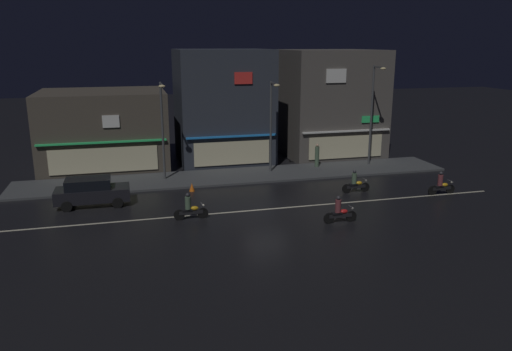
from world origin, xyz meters
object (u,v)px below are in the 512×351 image
object	(u,v)px
motorcycle_following	(441,185)
motorcycle_trailing_far	(190,208)
streetlamp_west	(162,123)
motorcycle_opposite_lane	(340,212)
motorcycle_lead	(355,183)
streetlamp_east	(373,108)
streetlamp_mid	(272,119)
parked_car_near_kerb	(91,191)
pedestrian_on_sidewalk	(317,156)
traffic_cone	(192,187)

from	to	relation	value
motorcycle_following	motorcycle_trailing_far	xyz separation A→B (m)	(-16.18, -0.66, 0.00)
streetlamp_west	motorcycle_opposite_lane	world-z (taller)	streetlamp_west
motorcycle_lead	motorcycle_trailing_far	distance (m)	11.31
streetlamp_east	streetlamp_mid	bearing A→B (deg)	-178.07
streetlamp_mid	motorcycle_trailing_far	size ratio (longest dim) A/B	3.49
parked_car_near_kerb	motorcycle_lead	bearing A→B (deg)	174.70
streetlamp_mid	motorcycle_lead	size ratio (longest dim) A/B	3.49
motorcycle_lead	motorcycle_following	size ratio (longest dim) A/B	1.00
motorcycle_lead	motorcycle_trailing_far	xyz separation A→B (m)	(-11.04, -2.43, 0.00)
motorcycle_following	pedestrian_on_sidewalk	bearing A→B (deg)	116.90
streetlamp_mid	motorcycle_following	distance (m)	12.45
streetlamp_west	motorcycle_following	bearing A→B (deg)	-24.14
motorcycle_lead	pedestrian_on_sidewalk	bearing A→B (deg)	82.82
traffic_cone	motorcycle_trailing_far	bearing A→B (deg)	-98.43
motorcycle_trailing_far	motorcycle_lead	bearing A→B (deg)	-163.62
motorcycle_opposite_lane	motorcycle_trailing_far	xyz separation A→B (m)	(-7.74, 2.56, 0.00)
traffic_cone	streetlamp_east	bearing A→B (deg)	13.06
motorcycle_trailing_far	pedestrian_on_sidewalk	bearing A→B (deg)	-136.21
streetlamp_mid	pedestrian_on_sidewalk	size ratio (longest dim) A/B	3.70
parked_car_near_kerb	pedestrian_on_sidewalk	bearing A→B (deg)	-162.31
parked_car_near_kerb	motorcycle_following	xyz separation A→B (m)	(21.54, -3.29, -0.24)
streetlamp_mid	motorcycle_opposite_lane	distance (m)	11.57
motorcycle_lead	streetlamp_mid	bearing A→B (deg)	115.45
pedestrian_on_sidewalk	motorcycle_trailing_far	bearing A→B (deg)	-110.16
parked_car_near_kerb	motorcycle_lead	world-z (taller)	parked_car_near_kerb
streetlamp_west	streetlamp_east	world-z (taller)	streetlamp_east
motorcycle_opposite_lane	traffic_cone	bearing A→B (deg)	-48.19
parked_car_near_kerb	motorcycle_following	distance (m)	21.79
streetlamp_mid	motorcycle_opposite_lane	world-z (taller)	streetlamp_mid
pedestrian_on_sidewalk	motorcycle_trailing_far	xyz separation A→B (m)	(-11.00, -9.17, -0.34)
parked_car_near_kerb	motorcycle_lead	xyz separation A→B (m)	(16.41, -1.52, -0.24)
motorcycle_opposite_lane	streetlamp_east	bearing A→B (deg)	-123.15
motorcycle_following	motorcycle_opposite_lane	world-z (taller)	same
motorcycle_following	traffic_cone	xyz separation A→B (m)	(-15.38, 4.72, -0.36)
pedestrian_on_sidewalk	motorcycle_following	xyz separation A→B (m)	(5.18, -8.51, -0.34)
traffic_cone	parked_car_near_kerb	bearing A→B (deg)	-166.95
parked_car_near_kerb	motorcycle_trailing_far	size ratio (longest dim) A/B	2.26
pedestrian_on_sidewalk	parked_car_near_kerb	bearing A→B (deg)	-132.28
streetlamp_west	motorcycle_lead	bearing A→B (deg)	-26.25
pedestrian_on_sidewalk	traffic_cone	bearing A→B (deg)	-129.59
traffic_cone	motorcycle_lead	bearing A→B (deg)	-16.06
motorcycle_opposite_lane	traffic_cone	xyz separation A→B (m)	(-6.95, 7.94, -0.36)
motorcycle_opposite_lane	pedestrian_on_sidewalk	bearing A→B (deg)	-104.90
parked_car_near_kerb	traffic_cone	size ratio (longest dim) A/B	7.82
parked_car_near_kerb	motorcycle_opposite_lane	bearing A→B (deg)	153.59
motorcycle_lead	motorcycle_trailing_far	size ratio (longest dim) A/B	1.00
streetlamp_west	motorcycle_lead	size ratio (longest dim) A/B	3.55
motorcycle_trailing_far	traffic_cone	bearing A→B (deg)	-94.45
streetlamp_east	traffic_cone	bearing A→B (deg)	-166.94
streetlamp_mid	streetlamp_east	distance (m)	8.20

